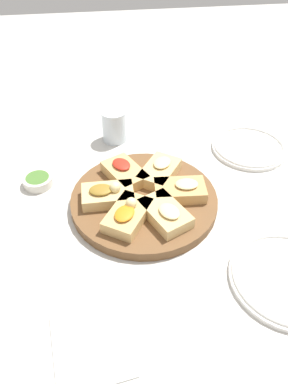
{
  "coord_description": "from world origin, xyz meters",
  "views": [
    {
      "loc": [
        0.63,
        -0.09,
        0.6
      ],
      "look_at": [
        0.0,
        0.0,
        0.04
      ],
      "focal_mm": 35.0,
      "sensor_mm": 36.0,
      "label": 1
    }
  ],
  "objects_px": {
    "serving_board": "(144,200)",
    "plate_right": "(288,278)",
    "dipping_bowl": "(38,181)",
    "plate_left": "(249,147)",
    "water_glass": "(114,126)",
    "napkin_stack": "(91,342)"
  },
  "relations": [
    {
      "from": "serving_board",
      "to": "plate_right",
      "type": "height_order",
      "value": "serving_board"
    },
    {
      "from": "serving_board",
      "to": "plate_left",
      "type": "bearing_deg",
      "value": 119.05
    },
    {
      "from": "plate_left",
      "to": "plate_right",
      "type": "xyz_separation_m",
      "value": [
        0.42,
        -0.08,
        -0.0
      ]
    },
    {
      "from": "water_glass",
      "to": "napkin_stack",
      "type": "distance_m",
      "value": 0.61
    },
    {
      "from": "plate_left",
      "to": "water_glass",
      "type": "relative_size",
      "value": 2.24
    },
    {
      "from": "plate_right",
      "to": "dipping_bowl",
      "type": "bearing_deg",
      "value": -125.88
    },
    {
      "from": "dipping_bowl",
      "to": "serving_board",
      "type": "bearing_deg",
      "value": 66.8
    },
    {
      "from": "serving_board",
      "to": "plate_left",
      "type": "height_order",
      "value": "serving_board"
    },
    {
      "from": "water_glass",
      "to": "napkin_stack",
      "type": "relative_size",
      "value": 0.61
    },
    {
      "from": "plate_right",
      "to": "water_glass",
      "type": "distance_m",
      "value": 0.6
    },
    {
      "from": "napkin_stack",
      "to": "serving_board",
      "type": "bearing_deg",
      "value": 157.45
    },
    {
      "from": "water_glass",
      "to": "plate_left",
      "type": "bearing_deg",
      "value": 74.23
    },
    {
      "from": "plate_right",
      "to": "dipping_bowl",
      "type": "xyz_separation_m",
      "value": [
        -0.35,
        -0.49,
        0.0
      ]
    },
    {
      "from": "napkin_stack",
      "to": "dipping_bowl",
      "type": "distance_m",
      "value": 0.44
    },
    {
      "from": "plate_left",
      "to": "plate_right",
      "type": "height_order",
      "value": "same"
    },
    {
      "from": "water_glass",
      "to": "napkin_stack",
      "type": "xyz_separation_m",
      "value": [
        0.6,
        -0.09,
        -0.04
      ]
    },
    {
      "from": "water_glass",
      "to": "serving_board",
      "type": "bearing_deg",
      "value": 9.15
    },
    {
      "from": "water_glass",
      "to": "dipping_bowl",
      "type": "xyz_separation_m",
      "value": [
        0.17,
        -0.2,
        -0.03
      ]
    },
    {
      "from": "serving_board",
      "to": "napkin_stack",
      "type": "height_order",
      "value": "serving_board"
    },
    {
      "from": "serving_board",
      "to": "dipping_bowl",
      "type": "height_order",
      "value": "same"
    },
    {
      "from": "plate_left",
      "to": "dipping_bowl",
      "type": "height_order",
      "value": "dipping_bowl"
    },
    {
      "from": "serving_board",
      "to": "plate_right",
      "type": "xyz_separation_m",
      "value": [
        0.25,
        0.24,
        -0.0
      ]
    }
  ]
}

